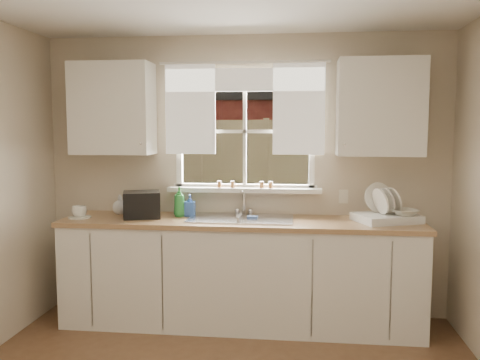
# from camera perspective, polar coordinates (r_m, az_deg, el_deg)

# --- Properties ---
(room_walls) EXTENTS (3.62, 4.02, 2.50)m
(room_walls) POSITION_cam_1_polar(r_m,az_deg,el_deg) (2.54, -4.48, -4.22)
(room_walls) COLOR beige
(room_walls) RESTS_ON ground
(window) EXTENTS (1.38, 0.16, 1.06)m
(window) POSITION_cam_1_polar(r_m,az_deg,el_deg) (4.55, 0.51, 3.40)
(window) COLOR white
(window) RESTS_ON room_walls
(curtains) EXTENTS (1.50, 0.03, 0.81)m
(curtains) POSITION_cam_1_polar(r_m,az_deg,el_deg) (4.51, 0.45, 9.07)
(curtains) COLOR white
(curtains) RESTS_ON room_walls
(base_cabinets) EXTENTS (3.00, 0.62, 0.87)m
(base_cabinets) POSITION_cam_1_polar(r_m,az_deg,el_deg) (4.41, 0.05, -10.55)
(base_cabinets) COLOR silver
(base_cabinets) RESTS_ON ground
(countertop) EXTENTS (3.04, 0.65, 0.04)m
(countertop) POSITION_cam_1_polar(r_m,az_deg,el_deg) (4.30, 0.05, -4.73)
(countertop) COLOR #9F794F
(countertop) RESTS_ON base_cabinets
(upper_cabinet_left) EXTENTS (0.70, 0.33, 0.80)m
(upper_cabinet_left) POSITION_cam_1_polar(r_m,az_deg,el_deg) (4.65, -14.10, 7.77)
(upper_cabinet_left) COLOR silver
(upper_cabinet_left) RESTS_ON room_walls
(upper_cabinet_right) EXTENTS (0.70, 0.33, 0.80)m
(upper_cabinet_right) POSITION_cam_1_polar(r_m,az_deg,el_deg) (4.40, 15.46, 7.85)
(upper_cabinet_right) COLOR silver
(upper_cabinet_right) RESTS_ON room_walls
(wall_outlet) EXTENTS (0.08, 0.01, 0.12)m
(wall_outlet) POSITION_cam_1_polar(r_m,az_deg,el_deg) (4.57, 11.54, -1.83)
(wall_outlet) COLOR beige
(wall_outlet) RESTS_ON room_walls
(sill_jars) EXTENTS (0.50, 0.04, 0.06)m
(sill_jars) POSITION_cam_1_polar(r_m,az_deg,el_deg) (4.52, 0.68, -0.51)
(sill_jars) COLOR brown
(sill_jars) RESTS_ON window
(backyard) EXTENTS (20.00, 10.00, 6.13)m
(backyard) POSITION_cam_1_polar(r_m,az_deg,el_deg) (11.08, 7.28, 15.06)
(backyard) COLOR #335421
(backyard) RESTS_ON ground
(sink) EXTENTS (0.88, 0.52, 0.40)m
(sink) POSITION_cam_1_polar(r_m,az_deg,el_deg) (4.35, 0.09, -5.33)
(sink) COLOR #B7B7BC
(sink) RESTS_ON countertop
(dish_rack) EXTENTS (0.58, 0.52, 0.31)m
(dish_rack) POSITION_cam_1_polar(r_m,az_deg,el_deg) (4.37, 16.09, -3.70)
(dish_rack) COLOR silver
(dish_rack) RESTS_ON countertop
(bowl) EXTENTS (0.27, 0.27, 0.05)m
(bowl) POSITION_cam_1_polar(r_m,az_deg,el_deg) (4.34, 17.98, -3.47)
(bowl) COLOR silver
(bowl) RESTS_ON dish_rack
(soap_bottle_a) EXTENTS (0.12, 0.12, 0.26)m
(soap_bottle_a) POSITION_cam_1_polar(r_m,az_deg,el_deg) (4.46, -6.81, -2.42)
(soap_bottle_a) COLOR green
(soap_bottle_a) RESTS_ON countertop
(soap_bottle_b) EXTENTS (0.09, 0.09, 0.19)m
(soap_bottle_b) POSITION_cam_1_polar(r_m,az_deg,el_deg) (4.48, -5.64, -2.84)
(soap_bottle_b) COLOR #305CB4
(soap_bottle_b) RESTS_ON countertop
(soap_bottle_c) EXTENTS (0.17, 0.17, 0.17)m
(soap_bottle_c) POSITION_cam_1_polar(r_m,az_deg,el_deg) (4.69, -13.32, -2.69)
(soap_bottle_c) COLOR beige
(soap_bottle_c) RESTS_ON countertop
(saucer) EXTENTS (0.19, 0.19, 0.01)m
(saucer) POSITION_cam_1_polar(r_m,az_deg,el_deg) (4.59, -17.55, -4.01)
(saucer) COLOR silver
(saucer) RESTS_ON countertop
(cup) EXTENTS (0.15, 0.15, 0.10)m
(cup) POSITION_cam_1_polar(r_m,az_deg,el_deg) (4.62, -17.60, -3.41)
(cup) COLOR silver
(cup) RESTS_ON countertop
(black_appliance) EXTENTS (0.37, 0.35, 0.23)m
(black_appliance) POSITION_cam_1_polar(r_m,az_deg,el_deg) (4.47, -10.97, -2.72)
(black_appliance) COLOR black
(black_appliance) RESTS_ON countertop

